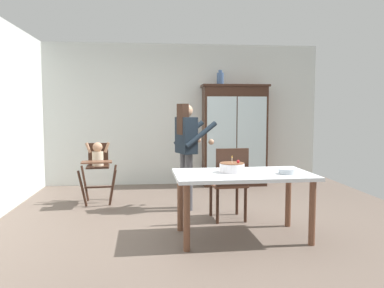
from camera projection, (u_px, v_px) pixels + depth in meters
name	position (u px, v px, depth m)	size (l,w,h in m)	color
ground_plane	(197.00, 222.00, 4.90)	(6.24, 6.24, 0.00)	#66564C
wall_back	(182.00, 115.00, 7.39)	(5.32, 0.06, 2.70)	silver
china_cabinet	(234.00, 135.00, 7.26)	(1.26, 0.48, 1.92)	#382116
ceramic_vase	(220.00, 78.00, 7.14)	(0.13, 0.13, 0.27)	#3D567F
high_chair_with_toddler	(98.00, 161.00, 5.85)	(0.62, 0.72, 0.95)	#382116
adult_person	(187.00, 143.00, 5.48)	(0.62, 0.61, 1.53)	#47474C
dining_table	(243.00, 181.00, 4.26)	(1.55, 0.90, 0.74)	silver
birthday_cake	(232.00, 167.00, 4.29)	(0.28, 0.28, 0.19)	white
serving_bowl	(287.00, 171.00, 4.18)	(0.18, 0.18, 0.06)	#B2BCC6
dining_chair_far_side	(230.00, 179.00, 4.90)	(0.47, 0.47, 0.96)	#382116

